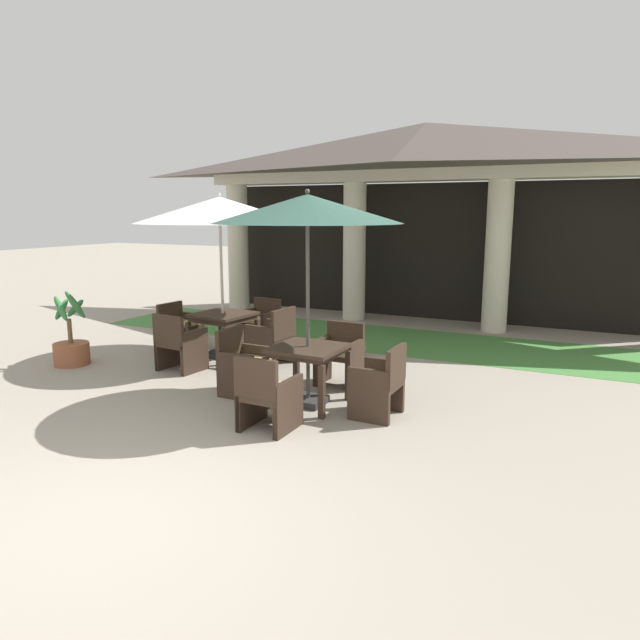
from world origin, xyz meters
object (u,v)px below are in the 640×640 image
patio_umbrella_near_foreground (220,211)px  patio_chair_mid_left_south (268,396)px  patio_table_near_foreground (223,319)px  patio_chair_near_foreground_north (260,323)px  patio_chair_near_foreground_west (180,327)px  patio_chair_mid_left_west (244,365)px  potted_palm_left_edge (71,347)px  patio_chair_near_foreground_east (273,339)px  patio_chair_mid_left_north (340,356)px  terracotta_urn (357,346)px  patio_table_mid_left (308,355)px  patio_chair_mid_left_east (380,384)px  patio_umbrella_mid_left (307,211)px  patio_chair_near_foreground_south (179,344)px

patio_umbrella_near_foreground → patio_chair_mid_left_south: bearing=-46.6°
patio_table_near_foreground → patio_chair_near_foreground_north: bearing=84.4°
patio_chair_near_foreground_west → patio_chair_mid_left_south: bearing=57.9°
patio_chair_mid_left_west → patio_chair_mid_left_south: bearing=45.0°
patio_table_near_foreground → patio_umbrella_near_foreground: patio_umbrella_near_foreground is taller
potted_palm_left_edge → patio_chair_near_foreground_east: bearing=25.6°
patio_chair_mid_left_north → terracotta_urn: 1.64m
patio_chair_near_foreground_north → patio_table_mid_left: (2.30, -2.57, 0.24)m
patio_chair_mid_left_west → patio_chair_near_foreground_west: bearing=-123.1°
patio_table_mid_left → patio_chair_near_foreground_east: bearing=133.4°
patio_chair_mid_left_north → patio_chair_mid_left_east: 1.36m
patio_chair_near_foreground_north → patio_umbrella_mid_left: 4.00m
patio_table_mid_left → terracotta_urn: bearing=98.2°
patio_chair_near_foreground_east → patio_chair_near_foreground_south: (-1.12, -0.92, -0.01)m
patio_chair_near_foreground_west → patio_chair_near_foreground_north: size_ratio=0.97×
patio_table_mid_left → patio_chair_mid_left_east: 1.00m
patio_umbrella_near_foreground → potted_palm_left_edge: size_ratio=2.22×
patio_chair_mid_left_east → patio_chair_mid_left_north: bearing=45.1°
patio_chair_mid_left_west → patio_chair_mid_left_north: bearing=134.8°
potted_palm_left_edge → patio_chair_near_foreground_north: bearing=51.6°
patio_umbrella_near_foreground → potted_palm_left_edge: patio_umbrella_near_foreground is taller
patio_table_near_foreground → patio_umbrella_mid_left: (2.40, -1.55, 1.79)m
patio_umbrella_near_foreground → patio_chair_near_foreground_west: bearing=174.4°
patio_table_mid_left → patio_table_near_foreground: bearing=147.0°
patio_chair_near_foreground_east → patio_chair_mid_left_south: patio_chair_near_foreground_east is taller
patio_table_near_foreground → patio_chair_mid_left_south: bearing=-46.6°
patio_chair_near_foreground_east → patio_chair_mid_left_east: 2.77m
patio_umbrella_mid_left → patio_chair_near_foreground_south: bearing=167.8°
patio_chair_near_foreground_south → patio_chair_mid_left_north: bearing=15.2°
patio_chair_near_foreground_south → terracotta_urn: (2.13, 2.00, -0.25)m
patio_chair_near_foreground_north → patio_chair_mid_left_south: 4.21m
patio_chair_near_foreground_north → patio_chair_mid_left_west: bearing=123.1°
patio_umbrella_near_foreground → patio_chair_near_foreground_east: size_ratio=2.96×
patio_chair_near_foreground_west → patio_umbrella_mid_left: 4.30m
patio_chair_mid_left_west → potted_palm_left_edge: bearing=-90.0°
patio_chair_near_foreground_north → potted_palm_left_edge: potted_palm_left_edge is taller
patio_chair_near_foreground_west → terracotta_urn: bearing=111.8°
patio_chair_near_foreground_east → patio_table_mid_left: patio_chair_near_foreground_east is taller
patio_chair_near_foreground_east → patio_chair_mid_left_east: bearing=-116.5°
patio_chair_mid_left_south → terracotta_urn: patio_chair_mid_left_south is taller
patio_table_near_foreground → terracotta_urn: (2.03, 0.98, -0.47)m
patio_chair_mid_left_west → patio_table_mid_left: bearing=90.0°
patio_chair_mid_left_north → patio_chair_mid_left_east: bearing=135.1°
patio_chair_near_foreground_south → patio_umbrella_mid_left: patio_umbrella_mid_left is taller
patio_chair_mid_left_east → patio_chair_mid_left_south: size_ratio=0.99×
patio_chair_near_foreground_north → patio_chair_mid_left_west: 2.88m
patio_chair_near_foreground_east → patio_chair_mid_left_west: bearing=-158.6°
patio_table_mid_left → terracotta_urn: (-0.37, 2.54, -0.47)m
patio_chair_mid_left_west → potted_palm_left_edge: size_ratio=0.71×
patio_table_near_foreground → potted_palm_left_edge: size_ratio=0.77×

